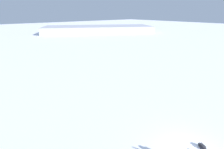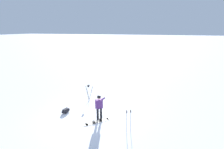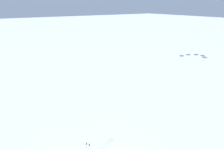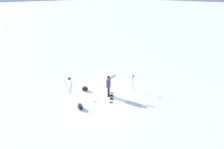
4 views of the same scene
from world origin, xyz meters
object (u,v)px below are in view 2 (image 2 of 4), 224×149
(snowboarder, at_px, (99,105))
(camera_tripod, at_px, (89,89))
(ski_poles, at_px, (129,118))
(gear_bag_large, at_px, (66,111))
(gear_bag_small, at_px, (99,102))
(snowboard, at_px, (97,122))

(snowboarder, height_order, camera_tripod, snowboarder)
(camera_tripod, relative_size, ski_poles, 1.02)
(snowboarder, relative_size, camera_tripod, 1.28)
(snowboarder, bearing_deg, gear_bag_large, -1.11)
(gear_bag_large, bearing_deg, camera_tripod, -106.27)
(camera_tripod, distance_m, gear_bag_small, 1.35)
(snowboarder, height_order, snowboard, snowboarder)
(ski_poles, bearing_deg, snowboard, -8.72)
(snowboarder, bearing_deg, gear_bag_small, -67.93)
(snowboarder, bearing_deg, snowboard, 87.52)
(gear_bag_small, height_order, ski_poles, ski_poles)
(snowboarder, distance_m, snowboard, 1.01)
(gear_bag_small, bearing_deg, snowboard, 108.93)
(snowboarder, height_order, ski_poles, snowboarder)
(camera_tripod, bearing_deg, snowboard, 125.01)
(snowboard, bearing_deg, gear_bag_large, -8.19)
(gear_bag_large, bearing_deg, snowboard, 171.81)
(snowboarder, xyz_separation_m, gear_bag_small, (0.77, -1.89, -0.81))
(gear_bag_large, relative_size, camera_tripod, 0.54)
(gear_bag_large, bearing_deg, ski_poles, 171.57)
(snowboarder, bearing_deg, camera_tripod, -51.32)
(snowboarder, relative_size, gear_bag_large, 2.37)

